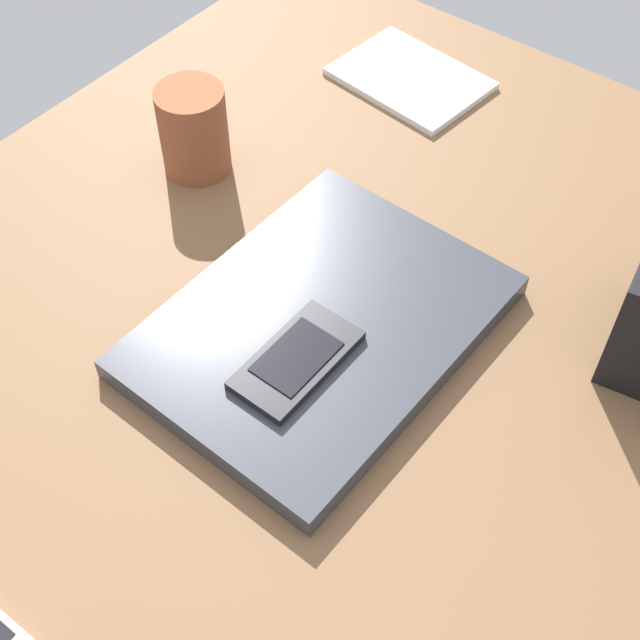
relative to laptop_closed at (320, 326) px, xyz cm
name	(u,v)px	position (x,y,z in cm)	size (l,w,h in cm)	color
desk_surface	(220,388)	(-9.24, 3.90, -2.65)	(120.00, 80.00, 3.00)	brown
laptop_closed	(320,326)	(0.00, 0.00, 0.00)	(31.59, 23.64, 2.30)	#33353D
cell_phone_on_laptop	(297,360)	(-5.08, -1.47, 1.61)	(11.54, 6.06, 0.99)	black
pen_cup	(193,130)	(10.00, 24.15, 3.57)	(7.07, 7.07, 9.43)	brown
notepad	(410,78)	(36.02, 14.80, -0.75)	(12.10, 16.63, 0.80)	white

